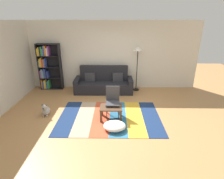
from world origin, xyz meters
name	(u,v)px	position (x,y,z in m)	size (l,w,h in m)	color
ground_plane	(113,116)	(0.00, 0.00, 0.00)	(14.00, 14.00, 0.00)	#B27F4C
back_wall	(113,55)	(0.00, 2.55, 1.35)	(6.80, 0.10, 2.70)	silver
left_wall	(5,66)	(-3.40, 0.75, 1.35)	(0.10, 5.50, 2.70)	beige
rug	(110,117)	(-0.09, -0.06, 0.00)	(2.96, 2.04, 0.01)	navy
couch	(104,83)	(-0.38, 2.02, 0.34)	(2.26, 0.80, 1.00)	black
bookshelf	(47,67)	(-2.66, 2.31, 0.93)	(0.90, 0.28, 1.85)	black
coffee_table	(111,109)	(-0.05, -0.13, 0.31)	(0.63, 0.48, 0.38)	#513826
pouf	(114,126)	(0.06, -0.69, 0.11)	(0.59, 0.52, 0.19)	white
dog	(46,110)	(-2.01, 0.05, 0.16)	(0.22, 0.35, 0.40)	#9E998E
standing_lamp	(138,54)	(0.93, 2.18, 1.46)	(0.32, 0.32, 1.75)	black
tv_remote	(113,106)	(0.00, -0.13, 0.40)	(0.04, 0.15, 0.02)	black
folding_chair	(113,99)	(0.00, 0.09, 0.53)	(0.40, 0.40, 0.90)	#38383D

